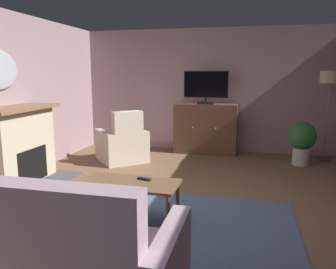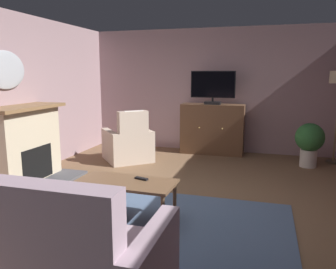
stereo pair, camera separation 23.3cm
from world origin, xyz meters
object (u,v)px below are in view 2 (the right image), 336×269
Objects in this scene: sofa_floral at (59,259)px; potted_plant_small_fern_corner at (310,141)px; tv_cabinet at (212,130)px; fireplace at (25,146)px; wall_mirror_oval at (6,70)px; coffee_table at (126,185)px; armchair_facing_sofa at (128,145)px; television at (213,87)px; cat at (86,189)px; tv_remote at (141,179)px.

potted_plant_small_fern_corner is at bearing 63.69° from sofa_floral.
fireplace is at bearing -131.88° from tv_cabinet.
wall_mirror_oval reaches higher than coffee_table.
fireplace is 3.13m from sofa_floral.
armchair_facing_sofa is at bearing 59.48° from fireplace.
coffee_table is 2.72m from armchair_facing_sofa.
television is 1.47× the size of cat.
fireplace is at bearing 0.00° from wall_mirror_oval.
armchair_facing_sofa is at bearing 105.81° from sofa_floral.
tv_cabinet is (2.48, 2.77, -0.07)m from fireplace.
coffee_table is at bearing -127.25° from potted_plant_small_fern_corner.
potted_plant_small_fern_corner is (4.60, 2.22, -1.26)m from wall_mirror_oval.
wall_mirror_oval is 0.62× the size of tv_cabinet.
television is 1.13× the size of potted_plant_small_fern_corner.
television is at bearing 34.45° from armchair_facing_sofa.
sofa_floral is 2.19m from cat.
armchair_facing_sofa is 1.48× the size of potted_plant_small_fern_corner.
coffee_table is (-0.44, -3.53, -1.01)m from television.
tv_cabinet is 7.77× the size of tv_remote.
tv_remote is 0.11× the size of sofa_floral.
coffee_table is 1.47m from sofa_floral.
wall_mirror_oval is at bearing 168.51° from cat.
potted_plant_small_fern_corner is (1.87, -0.49, -0.94)m from television.
tv_cabinet is at bearing 45.41° from wall_mirror_oval.
television is at bearing 47.57° from fireplace.
potted_plant_small_fern_corner is at bearing 38.71° from cat.
television reaches higher than potted_plant_small_fern_corner.
tv_cabinet reaches higher than tv_remote.
cat is at bearing -141.29° from potted_plant_small_fern_corner.
armchair_facing_sofa is 1.92× the size of cat.
wall_mirror_oval is at bearing -134.59° from tv_cabinet.
fireplace is 2.28× the size of cat.
wall_mirror_oval reaches higher than fireplace.
potted_plant_small_fern_corner reaches higher than cat.
television is at bearing 67.09° from cat.
armchair_facing_sofa is (-1.04, 2.51, -0.10)m from coffee_table.
cat is (1.46, -0.30, -1.64)m from wall_mirror_oval.
potted_plant_small_fern_corner is at bearing 69.63° from tv_remote.
sofa_floral is (-0.35, -5.05, -0.18)m from tv_cabinet.
potted_plant_small_fern_corner is at bearing 25.79° from wall_mirror_oval.
armchair_facing_sofa is at bearing -145.55° from television.
fireplace is 1.19× the size of armchair_facing_sofa.
wall_mirror_oval is at bearing -126.31° from armchair_facing_sofa.
television is at bearing 82.93° from coffee_table.
television is 3.70m from coffee_table.
tv_cabinet reaches higher than potted_plant_small_fern_corner.
tv_cabinet is at bearing 83.04° from coffee_table.
television is at bearing 44.86° from wall_mirror_oval.
armchair_facing_sofa reaches higher than tv_remote.
television is at bearing -90.00° from tv_cabinet.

